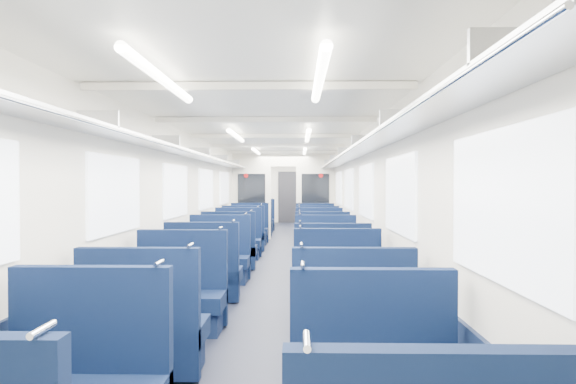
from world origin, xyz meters
The scene contains 33 objects.
floor centered at (0.00, 0.00, 0.00)m, with size 2.80×18.00×0.01m, color black.
ceiling centered at (0.00, 0.00, 2.35)m, with size 2.80×18.00×0.01m, color white.
wall_left centered at (-1.40, 0.00, 1.18)m, with size 0.02×18.00×2.35m, color silver.
dado_left centered at (-1.39, 0.00, 0.35)m, with size 0.03×17.90×0.70m, color #0F1933.
wall_right centered at (1.40, 0.00, 1.18)m, with size 0.02×18.00×2.35m, color silver.
dado_right centered at (1.39, 0.00, 0.35)m, with size 0.03×17.90×0.70m, color #0F1933.
wall_far centered at (0.00, 9.00, 1.18)m, with size 2.80×0.02×2.35m, color silver.
luggage_rack_left centered at (-1.21, 0.00, 1.97)m, with size 0.36×17.40×0.18m.
luggage_rack_right centered at (1.21, 0.00, 1.97)m, with size 0.36×17.40×0.18m.
windows centered at (0.00, -0.46, 1.42)m, with size 2.78×15.60×0.75m.
ceiling_fittings centered at (0.00, -0.26, 2.29)m, with size 2.70×16.06×0.11m.
end_door centered at (0.00, 8.94, 1.00)m, with size 0.75×0.06×2.00m, color black.
bulkhead centered at (0.00, 3.30, 1.23)m, with size 2.80×0.10×2.35m.
seat_4 centered at (-0.83, -6.08, 0.33)m, with size 0.95×0.53×1.07m.
seat_5 centered at (0.83, -6.05, 0.33)m, with size 0.95×0.53×1.07m.
seat_6 centered at (-0.83, -4.92, 0.33)m, with size 0.95×0.53×1.07m.
seat_7 centered at (0.83, -4.74, 0.33)m, with size 0.95×0.53×1.07m.
seat_8 centered at (-0.83, -3.65, 0.33)m, with size 0.95×0.53×1.07m.
seat_9 centered at (0.83, -3.79, 0.33)m, with size 0.95×0.53×1.07m.
seat_10 centered at (-0.83, -2.46, 0.33)m, with size 0.95×0.53×1.07m.
seat_11 centered at (0.83, -2.48, 0.33)m, with size 0.95×0.53×1.07m.
seat_12 centered at (-0.83, -1.33, 0.33)m, with size 0.95×0.53×1.07m.
seat_13 centered at (0.83, -1.33, 0.33)m, with size 0.95×0.53×1.07m.
seat_14 centered at (-0.83, -0.14, 0.33)m, with size 0.95×0.53×1.07m.
seat_15 centered at (0.83, -0.22, 0.33)m, with size 0.95×0.53×1.07m.
seat_16 centered at (-0.83, 0.98, 0.33)m, with size 0.95×0.53×1.07m.
seat_17 centered at (0.83, 0.88, 0.33)m, with size 0.95×0.53×1.07m.
seat_18 centered at (-0.83, 2.19, 0.33)m, with size 0.95×0.53×1.07m.
seat_19 centered at (0.83, 2.03, 0.33)m, with size 0.95×0.53×1.07m.
seat_20 centered at (-0.83, 4.04, 0.33)m, with size 0.95×0.53×1.07m.
seat_21 centered at (0.83, 4.01, 0.33)m, with size 0.95×0.53×1.07m.
seat_22 centered at (-0.83, 5.33, 0.33)m, with size 0.95×0.53×1.07m.
seat_23 centered at (0.83, 5.18, 0.33)m, with size 0.95×0.53×1.07m.
Camera 1 is at (0.40, -9.85, 1.53)m, focal length 29.90 mm.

